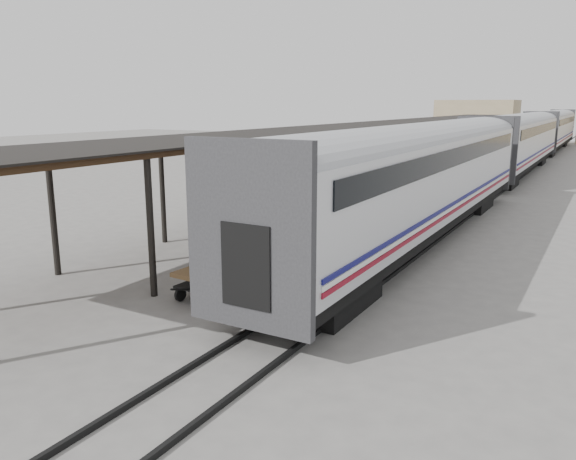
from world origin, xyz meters
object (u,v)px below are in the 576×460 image
at_px(baggage_cart, 216,273).
at_px(pedestrian, 390,180).
at_px(luggage_tug, 393,178).
at_px(porter, 208,241).

height_order(baggage_cart, pedestrian, pedestrian).
relative_size(luggage_tug, pedestrian, 1.01).
height_order(porter, pedestrian, porter).
relative_size(baggage_cart, porter, 1.39).
bearing_deg(pedestrian, luggage_tug, -58.72).
height_order(luggage_tug, pedestrian, pedestrian).
xyz_separation_m(porter, pedestrian, (-2.11, 20.13, -0.79)).
relative_size(baggage_cart, luggage_tug, 1.28).
bearing_deg(baggage_cart, luggage_tug, 100.16).
xyz_separation_m(baggage_cart, pedestrian, (-1.86, 19.48, 0.30)).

